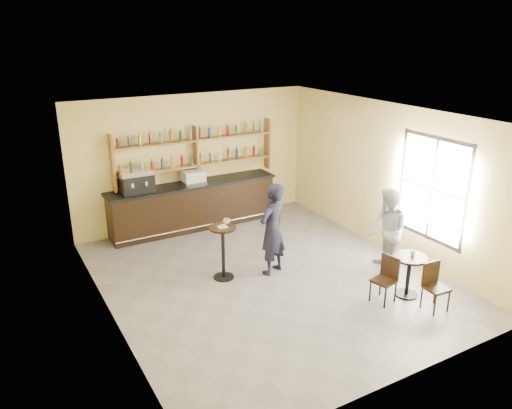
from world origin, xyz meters
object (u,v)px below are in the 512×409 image
bar_counter (194,206)px  chair_west (384,280)px  pedestal_table (223,253)px  pastry_case (193,177)px  chair_south (436,288)px  patron_second (387,232)px  espresso_machine (136,181)px  cafe_table (408,276)px  man_main (272,229)px

bar_counter → chair_west: size_ratio=4.88×
bar_counter → pedestal_table: bar_counter is taller
pastry_case → chair_south: 6.04m
bar_counter → pastry_case: size_ratio=7.99×
pedestal_table → patron_second: patron_second is taller
pedestal_table → chair_south: (2.68, -2.87, -0.11)m
espresso_machine → cafe_table: espresso_machine is taller
espresso_machine → chair_south: bearing=-60.5°
espresso_machine → cafe_table: (3.45, -4.99, -0.99)m
espresso_machine → cafe_table: 6.14m
bar_counter → espresso_machine: 1.59m
espresso_machine → cafe_table: bearing=-57.9°
man_main → cafe_table: bearing=106.2°
pastry_case → cafe_table: size_ratio=0.67×
chair_west → man_main: bearing=-162.7°
pastry_case → patron_second: patron_second is taller
bar_counter → chair_west: bar_counter is taller
espresso_machine → chair_west: (2.90, -4.94, -0.96)m
pedestal_table → chair_south: size_ratio=1.26×
bar_counter → pedestal_table: 2.77m
man_main → chair_west: bearing=96.3°
cafe_table → patron_second: (0.31, 0.93, 0.47)m
cafe_table → chair_south: (0.05, -0.60, 0.04)m
pedestal_table → patron_second: (2.94, -1.34, 0.32)m
bar_counter → patron_second: 4.73m
bar_counter → espresso_machine: bearing=180.0°
espresso_machine → man_main: (1.77, -2.98, -0.45)m
pedestal_table → man_main: (0.95, -0.26, 0.39)m
bar_counter → cafe_table: (2.10, -4.99, -0.17)m
chair_west → chair_south: same height
chair_south → man_main: bearing=127.1°
chair_west → espresso_machine: bearing=-162.2°
espresso_machine → bar_counter: bearing=-2.6°
pastry_case → chair_south: bearing=-78.7°
pastry_case → espresso_machine: bearing=170.5°
bar_counter → patron_second: (2.41, -4.06, 0.30)m
man_main → pastry_case: bearing=-106.1°
bar_counter → espresso_machine: espresso_machine is taller
espresso_machine → chair_south: (3.50, -5.59, -0.96)m
chair_south → pedestal_table: bearing=136.6°
pedestal_table → cafe_table: size_ratio=1.38×
chair_west → chair_south: (0.60, -0.65, 0.00)m
espresso_machine → man_main: man_main is taller
chair_south → patron_second: 1.61m
espresso_machine → man_main: size_ratio=0.39×
espresso_machine → patron_second: bearing=-49.7°
pedestal_table → chair_west: bearing=-46.8°
espresso_machine → pastry_case: size_ratio=1.38×
cafe_table → chair_south: size_ratio=0.92×
bar_counter → pastry_case: (0.02, 0.00, 0.72)m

